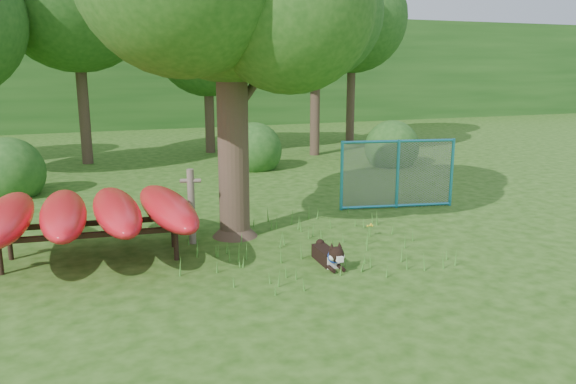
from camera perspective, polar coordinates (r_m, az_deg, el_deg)
name	(u,v)px	position (r m, az deg, el deg)	size (l,w,h in m)	color
ground	(303,267)	(9.34, 1.49, -7.60)	(80.00, 80.00, 0.00)	#1E450D
wooden_post	(191,205)	(10.48, -9.78, -1.27)	(0.39, 0.18, 1.41)	brown
kayak_rack	(90,212)	(9.99, -19.45, -1.96)	(3.42, 3.46, 1.10)	black
husky_dog	(329,255)	(9.39, 4.22, -6.44)	(0.30, 1.09, 0.48)	black
fence_section	(398,174)	(13.22, 11.08, 1.81)	(2.70, 0.61, 2.67)	#2892BB
wildflower_clump	(370,226)	(10.99, 8.35, -3.48)	(0.12, 0.10, 0.26)	#43832B
bg_tree_c	(207,42)	(21.67, -8.20, 14.82)	(4.00, 4.00, 6.12)	#3C2C21
bg_tree_d	(316,13)	(20.93, 2.86, 17.69)	(4.80, 4.80, 7.50)	#3C2C21
bg_tree_e	(353,18)	(24.93, 6.58, 17.14)	(4.60, 4.60, 7.55)	#3C2C21
shrub_left	(11,196)	(16.02, -26.32, -0.34)	(1.80, 1.80, 1.80)	#1F4D18
shrub_right	(391,165)	(19.15, 10.43, 2.70)	(1.80, 1.80, 1.80)	#1F4D18
shrub_mid	(254,169)	(18.21, -3.45, 2.38)	(1.80, 1.80, 1.80)	#1F4D18
wooded_hillside	(128,71)	(36.26, -15.91, 11.78)	(80.00, 12.00, 6.00)	#1F4D18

